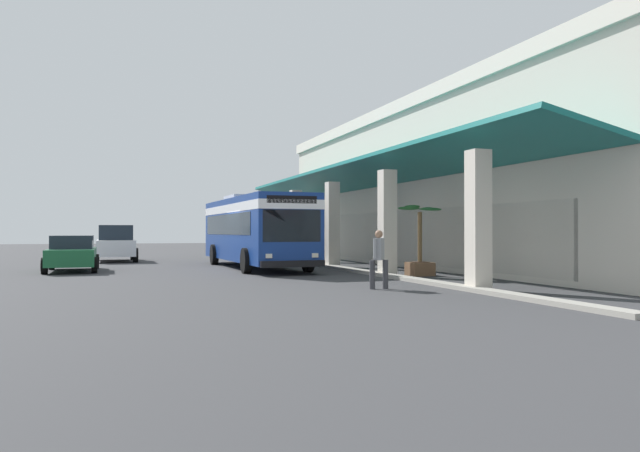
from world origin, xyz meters
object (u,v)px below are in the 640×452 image
parked_suv_white (116,243)px  pedestrian (379,256)px  transit_bus (255,227)px  parked_sedan_green (72,253)px  potted_palm (420,258)px

parked_suv_white → pedestrian: size_ratio=2.87×
transit_bus → parked_sedan_green: size_ratio=2.56×
transit_bus → parked_sedan_green: transit_bus is taller
parked_suv_white → pedestrian: 20.57m
transit_bus → parked_suv_white: size_ratio=2.34×
pedestrian → potted_palm: bearing=139.9°
pedestrian → potted_palm: 5.63m
transit_bus → parked_sedan_green: 7.76m
parked_sedan_green → potted_palm: bearing=60.7°
parked_sedan_green → potted_palm: size_ratio=1.66×
potted_palm → pedestrian: bearing=-40.1°
parked_suv_white → parked_sedan_green: 8.32m
potted_palm → parked_sedan_green: bearing=-119.3°
pedestrian → parked_suv_white: bearing=-160.2°
transit_bus → pedestrian: bearing=5.3°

